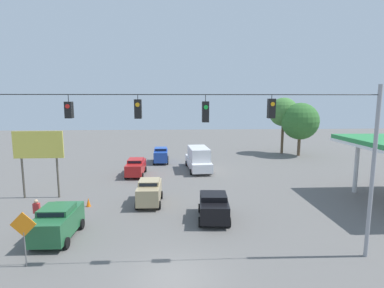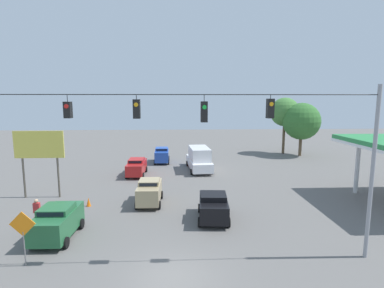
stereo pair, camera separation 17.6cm
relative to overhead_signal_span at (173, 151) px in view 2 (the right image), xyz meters
The scene contains 16 objects.
ground_plane 5.95m from the overhead_signal_span, 86.20° to the left, with size 140.00×140.00×0.00m, color #605E5B.
overhead_signal_span is the anchor object (origin of this frame).
box_truck_white_oncoming_deep 20.78m from the overhead_signal_span, 97.64° to the right, with size 2.89×7.02×2.74m.
sedan_green_parked_shoulder 8.96m from the overhead_signal_span, 23.31° to the right, with size 2.16×4.02×1.98m.
sedan_red_withflow_far 19.14m from the overhead_signal_span, 76.50° to the right, with size 1.99×4.53×1.84m.
sedan_blue_withflow_deep 25.13m from the overhead_signal_span, 85.56° to the right, with size 2.03×4.05×2.00m.
sedan_tan_withflow_mid 10.20m from the overhead_signal_span, 76.85° to the right, with size 1.97×3.84×1.97m.
sedan_black_crossing_near 7.70m from the overhead_signal_span, 116.20° to the right, with size 2.34×4.00×1.83m.
traffic_cone_nearest 9.07m from the overhead_signal_span, 18.53° to the right, with size 0.33×0.33×0.70m, color orange.
traffic_cone_second 10.14m from the overhead_signal_span, 36.76° to the right, with size 0.33×0.33×0.70m, color orange.
traffic_cone_third 12.07m from the overhead_signal_span, 51.21° to the right, with size 0.33×0.33×0.70m, color orange.
roadside_billboard 15.73m from the overhead_signal_span, 43.63° to the right, with size 4.08×0.16×5.68m.
work_zone_sign 8.32m from the overhead_signal_span, ahead, with size 1.27×0.06×2.84m.
pedestrian 11.52m from the overhead_signal_span, 28.99° to the right, with size 0.40×0.28×1.76m.
tree_horizon_left 34.70m from the overhead_signal_span, 118.31° to the right, with size 4.34×4.34×8.57m.
tree_horizon_right 33.90m from the overhead_signal_span, 122.64° to the right, with size 5.38×5.38×7.80m.
Camera 2 is at (-0.35, 12.92, 8.23)m, focal length 28.00 mm.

